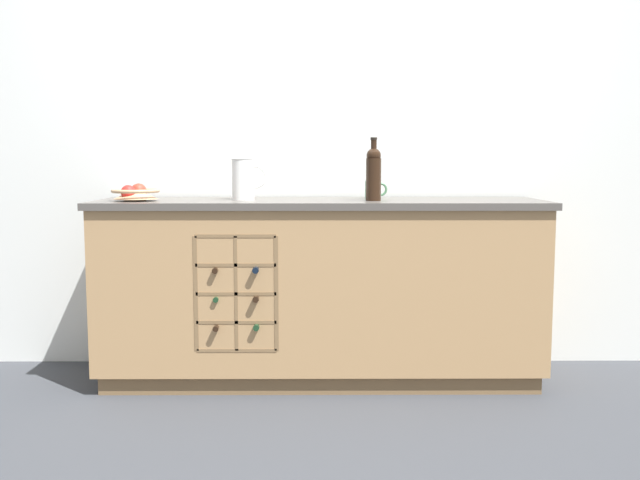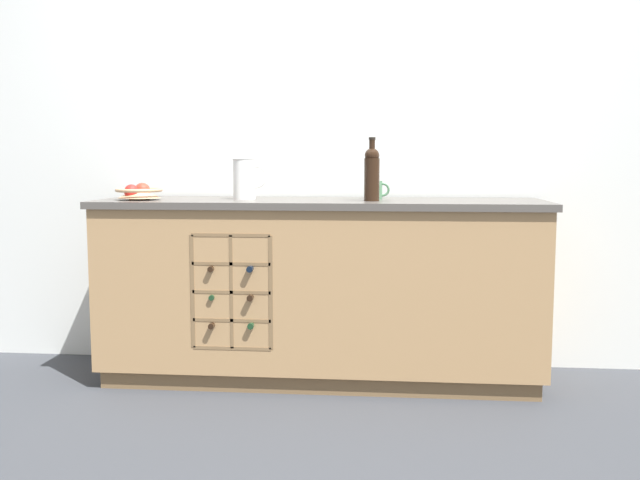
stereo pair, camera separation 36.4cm
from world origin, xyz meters
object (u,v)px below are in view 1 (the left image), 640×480
(standing_wine_bottle, at_px, (374,172))
(white_pitcher, at_px, (244,178))
(ceramic_mug, at_px, (373,190))
(fruit_bowl, at_px, (135,193))

(standing_wine_bottle, bearing_deg, white_pitcher, 172.29)
(white_pitcher, distance_m, standing_wine_bottle, 0.66)
(ceramic_mug, bearing_deg, white_pitcher, -170.75)
(fruit_bowl, height_order, ceramic_mug, ceramic_mug)
(white_pitcher, relative_size, ceramic_mug, 1.80)
(ceramic_mug, distance_m, standing_wine_bottle, 0.22)
(white_pitcher, distance_m, ceramic_mug, 0.68)
(fruit_bowl, distance_m, standing_wine_bottle, 1.18)
(white_pitcher, height_order, standing_wine_bottle, standing_wine_bottle)
(fruit_bowl, bearing_deg, ceramic_mug, 9.72)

